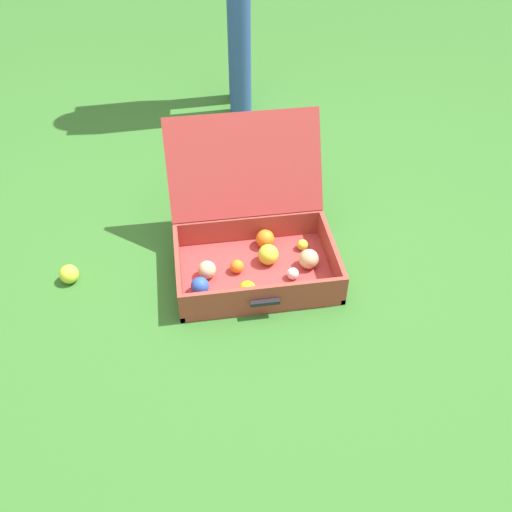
% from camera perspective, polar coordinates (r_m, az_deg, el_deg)
% --- Properties ---
extents(ground_plane, '(16.00, 16.00, 0.00)m').
position_cam_1_polar(ground_plane, '(2.27, -1.26, -3.26)').
color(ground_plane, '#336B28').
extents(open_suitcase, '(0.63, 0.65, 0.52)m').
position_cam_1_polar(open_suitcase, '(2.30, -0.27, 1.60)').
color(open_suitcase, '#B23838').
rests_on(open_suitcase, ground).
extents(stray_ball_on_grass, '(0.08, 0.08, 0.08)m').
position_cam_1_polar(stray_ball_on_grass, '(2.39, -18.09, -1.72)').
color(stray_ball_on_grass, '#CCDB38').
rests_on(stray_ball_on_grass, ground).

